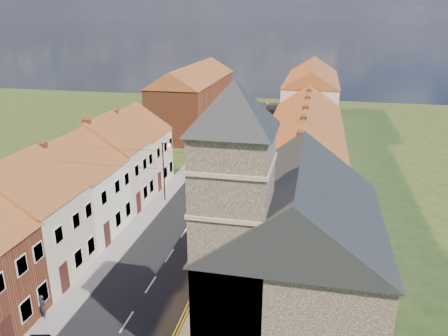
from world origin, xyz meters
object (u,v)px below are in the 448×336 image
(lamppost, at_px, (164,168))
(pedestrian_left, at_px, (42,307))
(car_far, at_px, (225,137))
(car_distant, at_px, (249,116))
(pedestrian_right, at_px, (229,222))
(church, at_px, (287,242))

(lamppost, distance_m, pedestrian_left, 19.04)
(car_far, bearing_deg, car_distant, 101.47)
(car_distant, bearing_deg, lamppost, -112.92)
(pedestrian_right, bearing_deg, car_distant, -85.38)
(car_distant, bearing_deg, pedestrian_right, -102.53)
(lamppost, distance_m, car_distant, 38.11)
(lamppost, height_order, pedestrian_left, lamppost)
(pedestrian_left, distance_m, pedestrian_right, 16.34)
(church, distance_m, car_distant, 55.92)
(car_distant, distance_m, pedestrian_left, 56.85)
(church, xyz_separation_m, pedestrian_right, (-5.66, 11.63, -4.94))
(lamppost, height_order, pedestrian_right, lamppost)
(pedestrian_left, bearing_deg, car_distant, 105.35)
(church, distance_m, lamppost, 21.38)
(church, xyz_separation_m, car_distant, (-10.86, 54.60, -5.23))
(pedestrian_right, bearing_deg, car_far, -79.42)
(car_far, relative_size, pedestrian_left, 2.96)
(car_far, xyz_separation_m, pedestrian_left, (-2.44, -41.65, 0.23))
(car_far, relative_size, pedestrian_right, 2.80)
(church, bearing_deg, car_distant, 101.25)
(car_far, distance_m, pedestrian_right, 28.59)
(car_distant, distance_m, pedestrian_right, 43.28)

